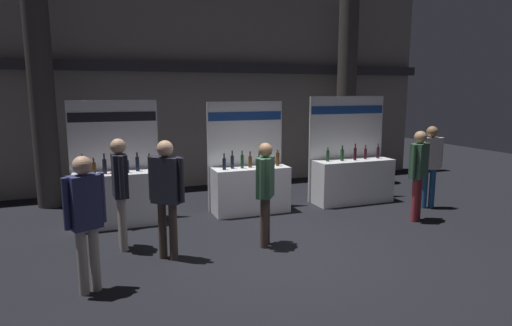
{
  "coord_description": "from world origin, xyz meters",
  "views": [
    {
      "loc": [
        -2.65,
        -5.87,
        2.52
      ],
      "look_at": [
        0.09,
        1.53,
        1.18
      ],
      "focal_mm": 29.81,
      "sensor_mm": 36.0,
      "label": 1
    }
  ],
  "objects_px": {
    "visitor_2": "(85,213)",
    "visitor_5": "(430,160)",
    "exhibitor_booth_2": "(352,176)",
    "visitor_6": "(419,168)",
    "visitor_7": "(265,185)",
    "exhibitor_booth_1": "(250,185)",
    "visitor_1": "(120,185)",
    "visitor_4": "(166,189)",
    "exhibitor_booth_0": "(118,193)"
  },
  "relations": [
    {
      "from": "exhibitor_booth_0",
      "to": "visitor_4",
      "type": "distance_m",
      "value": 2.2
    },
    {
      "from": "visitor_5",
      "to": "visitor_6",
      "type": "xyz_separation_m",
      "value": [
        -0.89,
        -0.66,
        -0.0
      ]
    },
    {
      "from": "exhibitor_booth_0",
      "to": "visitor_7",
      "type": "distance_m",
      "value": 3.04
    },
    {
      "from": "exhibitor_booth_1",
      "to": "visitor_5",
      "type": "relative_size",
      "value": 1.29
    },
    {
      "from": "visitor_2",
      "to": "visitor_6",
      "type": "xyz_separation_m",
      "value": [
        5.97,
        1.02,
        0.02
      ]
    },
    {
      "from": "visitor_5",
      "to": "visitor_7",
      "type": "height_order",
      "value": "visitor_5"
    },
    {
      "from": "exhibitor_booth_1",
      "to": "visitor_6",
      "type": "height_order",
      "value": "exhibitor_booth_1"
    },
    {
      "from": "visitor_4",
      "to": "visitor_7",
      "type": "xyz_separation_m",
      "value": [
        1.58,
        0.0,
        -0.08
      ]
    },
    {
      "from": "exhibitor_booth_1",
      "to": "exhibitor_booth_2",
      "type": "relative_size",
      "value": 0.96
    },
    {
      "from": "visitor_4",
      "to": "visitor_5",
      "type": "height_order",
      "value": "visitor_4"
    },
    {
      "from": "visitor_1",
      "to": "visitor_7",
      "type": "relative_size",
      "value": 1.05
    },
    {
      "from": "exhibitor_booth_1",
      "to": "visitor_5",
      "type": "height_order",
      "value": "exhibitor_booth_1"
    },
    {
      "from": "visitor_6",
      "to": "visitor_4",
      "type": "bearing_deg",
      "value": -22.99
    },
    {
      "from": "visitor_2",
      "to": "visitor_6",
      "type": "relative_size",
      "value": 0.99
    },
    {
      "from": "visitor_1",
      "to": "visitor_5",
      "type": "relative_size",
      "value": 1.01
    },
    {
      "from": "visitor_1",
      "to": "visitor_2",
      "type": "xyz_separation_m",
      "value": [
        -0.48,
        -1.41,
        -0.03
      ]
    },
    {
      "from": "visitor_5",
      "to": "visitor_6",
      "type": "bearing_deg",
      "value": 54.07
    },
    {
      "from": "exhibitor_booth_1",
      "to": "visitor_7",
      "type": "height_order",
      "value": "exhibitor_booth_1"
    },
    {
      "from": "visitor_4",
      "to": "visitor_7",
      "type": "bearing_deg",
      "value": -139.08
    },
    {
      "from": "exhibitor_booth_1",
      "to": "visitor_6",
      "type": "xyz_separation_m",
      "value": [
        2.85,
        -1.72,
        0.48
      ]
    },
    {
      "from": "visitor_2",
      "to": "visitor_6",
      "type": "height_order",
      "value": "visitor_6"
    },
    {
      "from": "visitor_5",
      "to": "visitor_7",
      "type": "relative_size",
      "value": 1.04
    },
    {
      "from": "exhibitor_booth_2",
      "to": "visitor_2",
      "type": "distance_m",
      "value": 6.22
    },
    {
      "from": "exhibitor_booth_2",
      "to": "visitor_4",
      "type": "relative_size",
      "value": 1.32
    },
    {
      "from": "exhibitor_booth_0",
      "to": "visitor_2",
      "type": "distance_m",
      "value": 2.89
    },
    {
      "from": "visitor_2",
      "to": "visitor_6",
      "type": "distance_m",
      "value": 6.06
    },
    {
      "from": "visitor_5",
      "to": "exhibitor_booth_1",
      "type": "bearing_deg",
      "value": 1.58
    },
    {
      "from": "exhibitor_booth_2",
      "to": "visitor_7",
      "type": "relative_size",
      "value": 1.4
    },
    {
      "from": "exhibitor_booth_2",
      "to": "visitor_2",
      "type": "height_order",
      "value": "exhibitor_booth_2"
    },
    {
      "from": "exhibitor_booth_0",
      "to": "visitor_6",
      "type": "distance_m",
      "value": 5.8
    },
    {
      "from": "exhibitor_booth_0",
      "to": "visitor_2",
      "type": "relative_size",
      "value": 1.34
    },
    {
      "from": "visitor_1",
      "to": "visitor_4",
      "type": "bearing_deg",
      "value": 39.17
    },
    {
      "from": "exhibitor_booth_2",
      "to": "visitor_1",
      "type": "relative_size",
      "value": 1.34
    },
    {
      "from": "exhibitor_booth_0",
      "to": "visitor_5",
      "type": "relative_size",
      "value": 1.31
    },
    {
      "from": "exhibitor_booth_1",
      "to": "visitor_2",
      "type": "distance_m",
      "value": 4.18
    },
    {
      "from": "visitor_1",
      "to": "visitor_2",
      "type": "distance_m",
      "value": 1.49
    },
    {
      "from": "exhibitor_booth_0",
      "to": "exhibitor_booth_2",
      "type": "relative_size",
      "value": 0.98
    },
    {
      "from": "exhibitor_booth_1",
      "to": "visitor_2",
      "type": "xyz_separation_m",
      "value": [
        -3.12,
        -2.74,
        0.46
      ]
    },
    {
      "from": "exhibitor_booth_1",
      "to": "visitor_2",
      "type": "height_order",
      "value": "exhibitor_booth_1"
    },
    {
      "from": "visitor_2",
      "to": "visitor_5",
      "type": "distance_m",
      "value": 7.06
    },
    {
      "from": "exhibitor_booth_2",
      "to": "visitor_5",
      "type": "height_order",
      "value": "exhibitor_booth_2"
    },
    {
      "from": "exhibitor_booth_0",
      "to": "exhibitor_booth_2",
      "type": "distance_m",
      "value": 5.11
    },
    {
      "from": "visitor_5",
      "to": "visitor_6",
      "type": "height_order",
      "value": "visitor_5"
    },
    {
      "from": "visitor_1",
      "to": "visitor_6",
      "type": "bearing_deg",
      "value": 81.29
    },
    {
      "from": "exhibitor_booth_2",
      "to": "visitor_4",
      "type": "xyz_separation_m",
      "value": [
        -4.48,
        -1.94,
        0.49
      ]
    },
    {
      "from": "visitor_2",
      "to": "visitor_5",
      "type": "relative_size",
      "value": 0.98
    },
    {
      "from": "visitor_6",
      "to": "visitor_7",
      "type": "bearing_deg",
      "value": -21.57
    },
    {
      "from": "visitor_2",
      "to": "visitor_5",
      "type": "xyz_separation_m",
      "value": [
        6.86,
        1.68,
        0.02
      ]
    },
    {
      "from": "visitor_6",
      "to": "visitor_7",
      "type": "distance_m",
      "value": 3.3
    },
    {
      "from": "visitor_5",
      "to": "visitor_6",
      "type": "relative_size",
      "value": 1.01
    }
  ]
}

